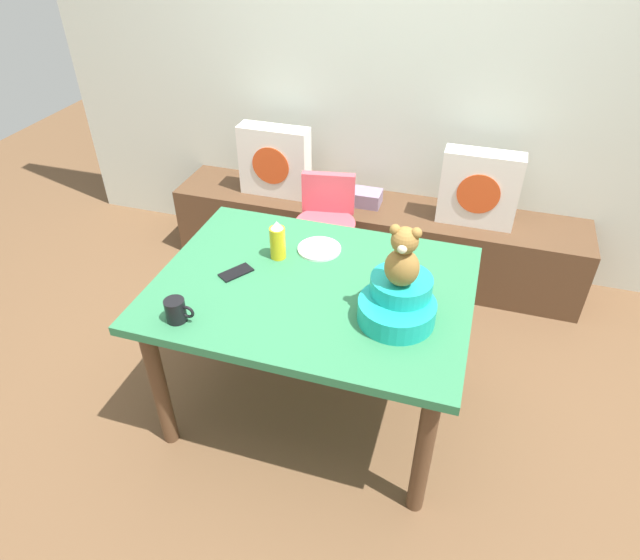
{
  "coord_description": "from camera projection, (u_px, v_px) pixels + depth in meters",
  "views": [
    {
      "loc": [
        0.58,
        -1.76,
        2.14
      ],
      "look_at": [
        0.0,
        0.1,
        0.69
      ],
      "focal_mm": 30.89,
      "sensor_mm": 36.0,
      "label": 1
    }
  ],
  "objects": [
    {
      "name": "ground_plane",
      "position": [
        314.0,
        402.0,
        2.76
      ],
      "size": [
        8.0,
        8.0,
        0.0
      ],
      "primitive_type": "plane",
      "color": "brown"
    },
    {
      "name": "back_wall",
      "position": [
        393.0,
        54.0,
        3.15
      ],
      "size": [
        4.4,
        0.1,
        2.6
      ],
      "primitive_type": "cube",
      "color": "silver",
      "rests_on": "ground_plane"
    },
    {
      "name": "window_bench",
      "position": [
        372.0,
        237.0,
        3.58
      ],
      "size": [
        2.6,
        0.44,
        0.46
      ],
      "primitive_type": "cube",
      "color": "brown",
      "rests_on": "ground_plane"
    },
    {
      "name": "pillow_floral_left",
      "position": [
        275.0,
        161.0,
        3.45
      ],
      "size": [
        0.44,
        0.15,
        0.44
      ],
      "color": "white",
      "rests_on": "window_bench"
    },
    {
      "name": "pillow_floral_right",
      "position": [
        479.0,
        189.0,
        3.15
      ],
      "size": [
        0.44,
        0.15,
        0.44
      ],
      "color": "white",
      "rests_on": "window_bench"
    },
    {
      "name": "book_stack",
      "position": [
        365.0,
        198.0,
        3.43
      ],
      "size": [
        0.2,
        0.14,
        0.09
      ],
      "primitive_type": "cube",
      "color": "gray",
      "rests_on": "window_bench"
    },
    {
      "name": "dining_table",
      "position": [
        313.0,
        302.0,
        2.38
      ],
      "size": [
        1.33,
        0.99,
        0.74
      ],
      "color": "#2D7247",
      "rests_on": "ground_plane"
    },
    {
      "name": "highchair",
      "position": [
        325.0,
        227.0,
        3.12
      ],
      "size": [
        0.37,
        0.49,
        0.79
      ],
      "color": "#D84C59",
      "rests_on": "ground_plane"
    },
    {
      "name": "infant_seat_teal",
      "position": [
        398.0,
        302.0,
        2.11
      ],
      "size": [
        0.3,
        0.33,
        0.16
      ],
      "color": "teal",
      "rests_on": "dining_table"
    },
    {
      "name": "teddy_bear",
      "position": [
        403.0,
        258.0,
        1.98
      ],
      "size": [
        0.13,
        0.12,
        0.25
      ],
      "color": "olive",
      "rests_on": "infant_seat_teal"
    },
    {
      "name": "ketchup_bottle",
      "position": [
        278.0,
        241.0,
        2.43
      ],
      "size": [
        0.07,
        0.07,
        0.18
      ],
      "color": "gold",
      "rests_on": "dining_table"
    },
    {
      "name": "coffee_mug",
      "position": [
        176.0,
        310.0,
        2.11
      ],
      "size": [
        0.12,
        0.08,
        0.09
      ],
      "color": "black",
      "rests_on": "dining_table"
    },
    {
      "name": "dinner_plate_near",
      "position": [
        319.0,
        249.0,
        2.53
      ],
      "size": [
        0.2,
        0.2,
        0.01
      ],
      "primitive_type": "cylinder",
      "color": "white",
      "rests_on": "dining_table"
    },
    {
      "name": "cell_phone",
      "position": [
        236.0,
        272.0,
        2.38
      ],
      "size": [
        0.14,
        0.16,
        0.01
      ],
      "primitive_type": "cube",
      "rotation": [
        0.0,
        0.0,
        2.56
      ],
      "color": "black",
      "rests_on": "dining_table"
    }
  ]
}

